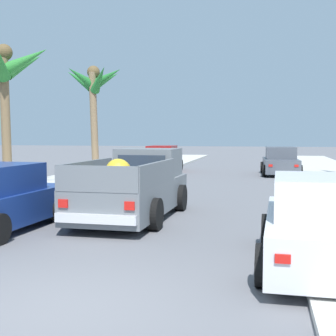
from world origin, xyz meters
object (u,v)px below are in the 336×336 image
palm_tree_right_back (94,87)px  pickup_truck (135,188)px  car_left_mid (280,162)px  car_right_mid (162,159)px  car_right_near (321,225)px  palm_tree_left_mid (5,73)px

palm_tree_right_back → pickup_truck: bearing=-65.7°
car_left_mid → car_right_mid: (-6.85, 1.13, 0.00)m
pickup_truck → car_left_mid: pickup_truck is taller
pickup_truck → car_left_mid: size_ratio=1.22×
pickup_truck → car_right_near: pickup_truck is taller
pickup_truck → palm_tree_left_mid: size_ratio=0.92×
pickup_truck → car_right_mid: (-2.60, 15.33, -0.07)m
car_right_near → palm_tree_left_mid: size_ratio=0.75×
pickup_truck → car_right_mid: size_ratio=1.23×
car_right_mid → palm_tree_right_back: size_ratio=0.69×
car_right_near → car_right_mid: bearing=109.8°
car_right_near → car_right_mid: same height
car_right_near → palm_tree_right_back: palm_tree_right_back is taller
pickup_truck → car_right_near: 5.92m
palm_tree_left_mid → car_right_near: bearing=-38.7°
car_left_mid → palm_tree_left_mid: 14.88m
car_right_mid → palm_tree_left_mid: size_ratio=0.75×
pickup_truck → car_right_near: (4.34, -4.02, -0.07)m
pickup_truck → palm_tree_left_mid: palm_tree_left_mid is taller
car_left_mid → palm_tree_right_back: palm_tree_right_back is taller
car_left_mid → palm_tree_left_mid: palm_tree_left_mid is taller
pickup_truck → palm_tree_right_back: bearing=114.3°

